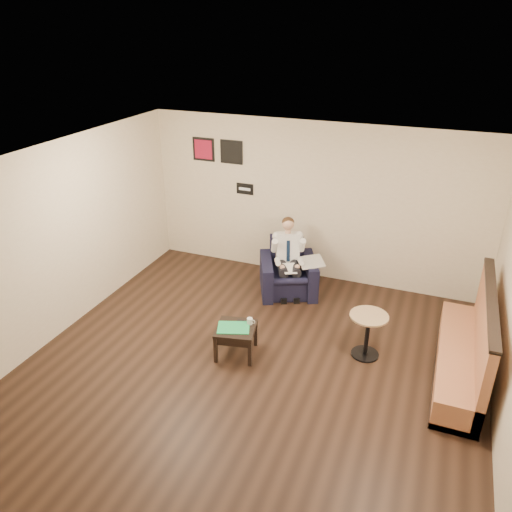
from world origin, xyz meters
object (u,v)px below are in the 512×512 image
(green_folder, at_px, (233,328))
(cafe_table, at_px, (367,335))
(armchair, at_px, (288,268))
(smartphone, at_px, (241,321))
(seated_man, at_px, (289,262))
(banquette, at_px, (464,336))
(side_table, at_px, (236,340))
(coffee_mug, at_px, (250,321))

(green_folder, relative_size, cafe_table, 0.66)
(armchair, height_order, smartphone, armchair)
(seated_man, bearing_deg, banquette, -47.37)
(side_table, height_order, banquette, banquette)
(smartphone, height_order, cafe_table, cafe_table)
(side_table, height_order, cafe_table, cafe_table)
(banquette, bearing_deg, green_folder, -166.77)
(seated_man, xyz_separation_m, green_folder, (-0.20, -1.88, -0.17))
(smartphone, bearing_deg, cafe_table, 13.75)
(seated_man, distance_m, smartphone, 1.71)
(side_table, bearing_deg, banquette, 12.88)
(seated_man, distance_m, side_table, 1.90)
(coffee_mug, bearing_deg, seated_man, 89.22)
(smartphone, xyz_separation_m, banquette, (2.90, 0.51, 0.16))
(smartphone, xyz_separation_m, cafe_table, (1.69, 0.47, -0.11))
(armchair, height_order, green_folder, armchair)
(seated_man, bearing_deg, cafe_table, -62.59)
(green_folder, distance_m, coffee_mug, 0.25)
(side_table, relative_size, banquette, 0.23)
(smartphone, bearing_deg, banquette, 8.19)
(green_folder, distance_m, smartphone, 0.19)
(banquette, bearing_deg, smartphone, -170.12)
(armchair, xyz_separation_m, green_folder, (-0.15, -1.98, -0.00))
(seated_man, xyz_separation_m, smartphone, (-0.15, -1.69, -0.17))
(seated_man, height_order, green_folder, seated_man)
(coffee_mug, xyz_separation_m, banquette, (2.77, 0.52, 0.12))
(smartphone, bearing_deg, side_table, -97.35)
(armchair, bearing_deg, seated_man, -90.00)
(side_table, relative_size, green_folder, 1.22)
(seated_man, xyz_separation_m, cafe_table, (1.53, -1.22, -0.28))
(green_folder, bearing_deg, smartphone, 77.72)
(cafe_table, bearing_deg, banquette, 1.81)
(armchair, distance_m, banquette, 3.08)
(seated_man, distance_m, green_folder, 1.89)
(seated_man, bearing_deg, smartphone, -119.25)
(side_table, bearing_deg, seated_man, 84.74)
(smartphone, bearing_deg, armchair, 84.90)
(seated_man, relative_size, coffee_mug, 13.28)
(side_table, bearing_deg, smartphone, 84.33)
(side_table, distance_m, green_folder, 0.23)
(side_table, bearing_deg, armchair, 86.40)
(coffee_mug, relative_size, banquette, 0.04)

